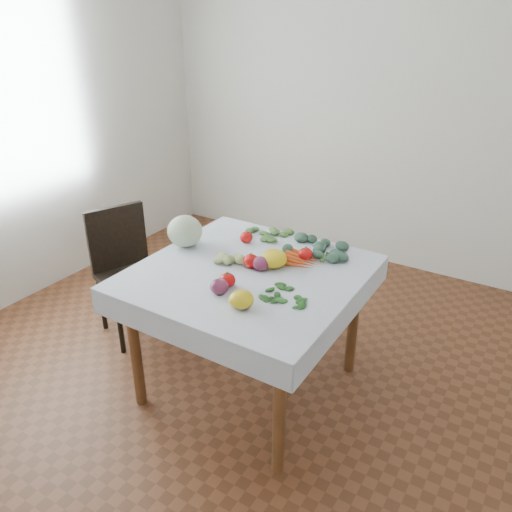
% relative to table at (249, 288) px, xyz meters
% --- Properties ---
extents(ground, '(4.00, 4.00, 0.00)m').
position_rel_table_xyz_m(ground, '(0.00, 0.00, -0.65)').
color(ground, brown).
extents(back_wall, '(4.00, 0.04, 2.70)m').
position_rel_table_xyz_m(back_wall, '(0.00, 2.00, 0.70)').
color(back_wall, silver).
rests_on(back_wall, ground).
extents(table, '(1.00, 1.00, 0.75)m').
position_rel_table_xyz_m(table, '(0.00, 0.00, 0.00)').
color(table, brown).
rests_on(table, ground).
extents(tablecloth, '(1.12, 1.12, 0.01)m').
position_rel_table_xyz_m(tablecloth, '(0.00, 0.00, 0.10)').
color(tablecloth, white).
rests_on(tablecloth, table).
extents(chair, '(0.51, 0.51, 0.85)m').
position_rel_table_xyz_m(chair, '(-1.02, 0.08, -0.16)').
color(chair, black).
rests_on(chair, ground).
extents(cabbage, '(0.24, 0.24, 0.18)m').
position_rel_table_xyz_m(cabbage, '(-0.48, 0.07, 0.19)').
color(cabbage, beige).
rests_on(cabbage, tablecloth).
extents(tomato_a, '(0.09, 0.09, 0.07)m').
position_rel_table_xyz_m(tomato_a, '(-0.20, 0.29, 0.14)').
color(tomato_a, red).
rests_on(tomato_a, tablecloth).
extents(tomato_b, '(0.09, 0.09, 0.07)m').
position_rel_table_xyz_m(tomato_b, '(0.19, 0.27, 0.14)').
color(tomato_b, red).
rests_on(tomato_b, tablecloth).
extents(tomato_c, '(0.09, 0.09, 0.07)m').
position_rel_table_xyz_m(tomato_c, '(-0.01, 0.04, 0.14)').
color(tomato_c, red).
rests_on(tomato_c, tablecloth).
extents(tomato_d, '(0.09, 0.09, 0.07)m').
position_rel_table_xyz_m(tomato_d, '(-0.00, -0.19, 0.14)').
color(tomato_d, red).
rests_on(tomato_d, tablecloth).
extents(heirloom_back, '(0.15, 0.15, 0.10)m').
position_rel_table_xyz_m(heirloom_back, '(0.09, 0.11, 0.15)').
color(heirloom_back, yellow).
rests_on(heirloom_back, tablecloth).
extents(heirloom_front, '(0.15, 0.15, 0.08)m').
position_rel_table_xyz_m(heirloom_front, '(0.16, -0.32, 0.14)').
color(heirloom_front, yellow).
rests_on(heirloom_front, tablecloth).
extents(onion_a, '(0.10, 0.10, 0.07)m').
position_rel_table_xyz_m(onion_a, '(0.05, 0.04, 0.14)').
color(onion_a, '#561838').
rests_on(onion_a, tablecloth).
extents(onion_b, '(0.11, 0.11, 0.08)m').
position_rel_table_xyz_m(onion_b, '(0.01, -0.27, 0.14)').
color(onion_b, '#561838').
rests_on(onion_b, tablecloth).
extents(tomatillo_cluster, '(0.14, 0.12, 0.05)m').
position_rel_table_xyz_m(tomatillo_cluster, '(-0.12, 0.02, 0.13)').
color(tomatillo_cluster, '#AEBF6E').
rests_on(tomatillo_cluster, tablecloth).
extents(carrot_bunch, '(0.22, 0.20, 0.03)m').
position_rel_table_xyz_m(carrot_bunch, '(0.18, 0.22, 0.12)').
color(carrot_bunch, '#D04A17').
rests_on(carrot_bunch, tablecloth).
extents(kale_bunch, '(0.30, 0.28, 0.04)m').
position_rel_table_xyz_m(kale_bunch, '(0.21, 0.40, 0.12)').
color(kale_bunch, '#395E4A').
rests_on(kale_bunch, tablecloth).
extents(basil_bunch, '(0.21, 0.18, 0.01)m').
position_rel_table_xyz_m(basil_bunch, '(0.30, -0.13, 0.11)').
color(basil_bunch, '#21541A').
rests_on(basil_bunch, tablecloth).
extents(dill_bunch, '(0.21, 0.21, 0.02)m').
position_rel_table_xyz_m(dill_bunch, '(-0.15, 0.46, 0.11)').
color(dill_bunch, '#53853C').
rests_on(dill_bunch, tablecloth).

